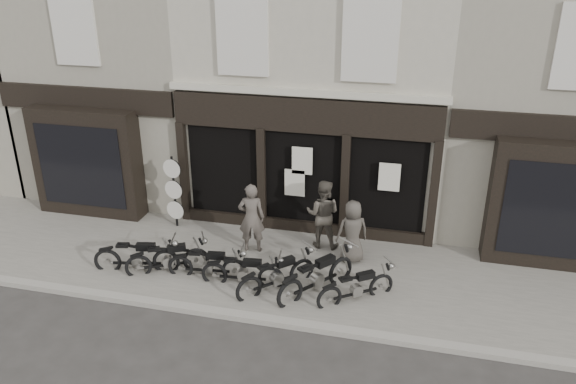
% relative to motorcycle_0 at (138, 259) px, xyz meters
% --- Properties ---
extents(ground_plane, '(90.00, 90.00, 0.00)m').
position_rel_motorcycle_0_xyz_m(ground_plane, '(3.48, 0.07, -0.40)').
color(ground_plane, '#2D2B28').
rests_on(ground_plane, ground).
extents(pavement, '(30.00, 4.20, 0.12)m').
position_rel_motorcycle_0_xyz_m(pavement, '(3.48, 0.97, -0.34)').
color(pavement, '#666159').
rests_on(pavement, ground_plane).
extents(kerb, '(30.00, 0.25, 0.13)m').
position_rel_motorcycle_0_xyz_m(kerb, '(3.48, -1.18, -0.34)').
color(kerb, gray).
rests_on(kerb, ground_plane).
extents(central_building, '(7.30, 6.22, 8.34)m').
position_rel_motorcycle_0_xyz_m(central_building, '(3.48, 6.02, 3.68)').
color(central_building, '#ABA392').
rests_on(central_building, ground).
extents(neighbour_left, '(5.60, 6.73, 8.34)m').
position_rel_motorcycle_0_xyz_m(neighbour_left, '(-2.87, 5.97, 3.64)').
color(neighbour_left, gray).
rests_on(neighbour_left, ground).
extents(neighbour_right, '(5.60, 6.73, 8.34)m').
position_rel_motorcycle_0_xyz_m(neighbour_right, '(9.83, 5.97, 3.64)').
color(neighbour_right, gray).
rests_on(neighbour_right, ground).
extents(motorcycle_0, '(2.09, 0.77, 1.02)m').
position_rel_motorcycle_0_xyz_m(motorcycle_0, '(0.00, 0.00, 0.00)').
color(motorcycle_0, black).
rests_on(motorcycle_0, ground).
extents(motorcycle_1, '(1.86, 1.19, 0.97)m').
position_rel_motorcycle_0_xyz_m(motorcycle_1, '(0.75, 0.13, -0.02)').
color(motorcycle_1, black).
rests_on(motorcycle_1, ground).
extents(motorcycle_2, '(1.94, 0.53, 0.93)m').
position_rel_motorcycle_0_xyz_m(motorcycle_2, '(1.79, 0.13, -0.03)').
color(motorcycle_2, black).
rests_on(motorcycle_2, ground).
extents(motorcycle_3, '(1.98, 0.54, 0.95)m').
position_rel_motorcycle_0_xyz_m(motorcycle_3, '(2.72, -0.00, -0.03)').
color(motorcycle_3, black).
rests_on(motorcycle_3, ground).
extents(motorcycle_4, '(1.63, 1.68, 1.01)m').
position_rel_motorcycle_0_xyz_m(motorcycle_4, '(3.53, 0.00, -0.00)').
color(motorcycle_4, black).
rests_on(motorcycle_4, ground).
extents(motorcycle_5, '(1.60, 1.94, 1.09)m').
position_rel_motorcycle_0_xyz_m(motorcycle_5, '(4.45, 0.11, 0.03)').
color(motorcycle_5, black).
rests_on(motorcycle_5, ground).
extents(motorcycle_6, '(1.67, 1.34, 0.93)m').
position_rel_motorcycle_0_xyz_m(motorcycle_6, '(5.38, -0.01, -0.04)').
color(motorcycle_6, black).
rests_on(motorcycle_6, ground).
extents(man_left, '(0.76, 0.58, 1.87)m').
position_rel_motorcycle_0_xyz_m(man_left, '(2.44, 1.61, 0.65)').
color(man_left, '#4B443E').
rests_on(man_left, pavement).
extents(man_centre, '(0.90, 0.70, 1.86)m').
position_rel_motorcycle_0_xyz_m(man_centre, '(4.18, 2.28, 0.65)').
color(man_centre, '#4A443B').
rests_on(man_centre, pavement).
extents(man_right, '(0.94, 0.80, 1.64)m').
position_rel_motorcycle_0_xyz_m(man_right, '(5.03, 1.67, 0.54)').
color(man_right, '#403B35').
rests_on(man_right, pavement).
extents(advert_sign_post, '(0.54, 0.35, 2.21)m').
position_rel_motorcycle_0_xyz_m(advert_sign_post, '(-0.07, 2.43, 0.67)').
color(advert_sign_post, black).
rests_on(advert_sign_post, ground).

